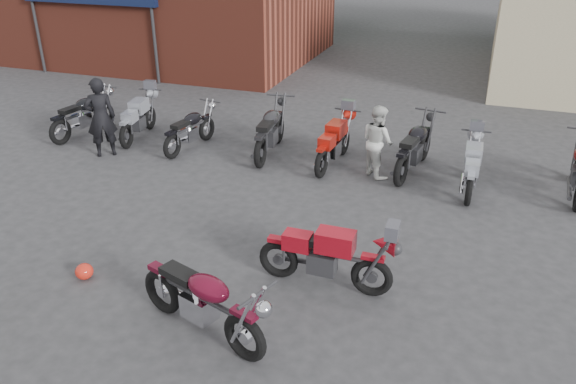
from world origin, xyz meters
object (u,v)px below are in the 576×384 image
(person_dark, at_px, (101,117))
(person_light, at_px, (378,141))
(row_bike_5, at_px, (415,145))
(row_bike_0, at_px, (83,113))
(row_bike_3, at_px, (270,128))
(row_bike_6, at_px, (472,165))
(row_bike_4, at_px, (334,141))
(sportbike, at_px, (327,254))
(row_bike_2, at_px, (190,127))
(row_bike_1, at_px, (138,116))
(vintage_motorcycle, at_px, (202,297))
(helmet, at_px, (84,271))

(person_dark, height_order, person_light, person_dark)
(row_bike_5, bearing_deg, person_light, 129.72)
(row_bike_0, bearing_deg, row_bike_3, -77.31)
(person_light, bearing_deg, row_bike_6, -138.40)
(person_dark, height_order, row_bike_5, person_dark)
(person_light, relative_size, row_bike_0, 0.76)
(person_light, bearing_deg, person_dark, 53.84)
(row_bike_4, bearing_deg, sportbike, -161.49)
(person_dark, distance_m, row_bike_6, 7.96)
(sportbike, height_order, row_bike_0, row_bike_0)
(row_bike_2, xyz_separation_m, row_bike_6, (6.25, -0.16, 0.01))
(sportbike, distance_m, row_bike_3, 5.26)
(sportbike, bearing_deg, person_dark, 152.12)
(row_bike_3, distance_m, row_bike_6, 4.42)
(row_bike_5, bearing_deg, row_bike_3, 100.50)
(row_bike_0, bearing_deg, row_bike_1, -70.33)
(row_bike_1, xyz_separation_m, row_bike_2, (1.55, -0.23, -0.03))
(row_bike_1, bearing_deg, row_bike_5, -98.28)
(vintage_motorcycle, xyz_separation_m, row_bike_0, (-6.24, 5.76, -0.02))
(row_bike_6, bearing_deg, row_bike_2, 87.40)
(person_dark, distance_m, person_light, 6.09)
(row_bike_4, xyz_separation_m, row_bike_5, (1.69, 0.19, 0.05))
(row_bike_5, relative_size, row_bike_6, 1.15)
(row_bike_0, relative_size, row_bike_2, 1.09)
(row_bike_2, bearing_deg, person_dark, 130.17)
(vintage_motorcycle, height_order, person_light, person_light)
(row_bike_2, height_order, row_bike_3, row_bike_3)
(helmet, bearing_deg, row_bike_4, 66.58)
(sportbike, height_order, row_bike_6, sportbike)
(sportbike, bearing_deg, row_bike_2, 136.43)
(row_bike_4, relative_size, row_bike_5, 0.91)
(person_light, bearing_deg, helmet, 102.19)
(vintage_motorcycle, bearing_deg, row_bike_0, 155.96)
(sportbike, xyz_separation_m, row_bike_1, (-6.03, 4.48, -0.00))
(row_bike_3, bearing_deg, row_bike_1, 85.43)
(row_bike_0, bearing_deg, person_light, -81.60)
(person_dark, xyz_separation_m, row_bike_6, (7.90, 0.86, -0.36))
(sportbike, distance_m, row_bike_6, 4.46)
(sportbike, xyz_separation_m, person_light, (-0.13, 4.19, 0.19))
(vintage_motorcycle, relative_size, row_bike_3, 0.96)
(helmet, bearing_deg, row_bike_2, 101.11)
(person_light, distance_m, row_bike_2, 4.37)
(vintage_motorcycle, relative_size, person_dark, 1.15)
(vintage_motorcycle, relative_size, person_light, 1.37)
(row_bike_0, height_order, row_bike_6, row_bike_0)
(sportbike, relative_size, row_bike_6, 1.04)
(person_dark, bearing_deg, row_bike_3, 160.93)
(row_bike_2, bearing_deg, row_bike_3, -72.29)
(person_dark, bearing_deg, sportbike, 112.48)
(sportbike, height_order, row_bike_5, row_bike_5)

